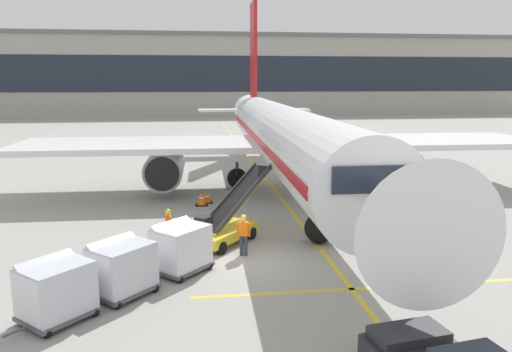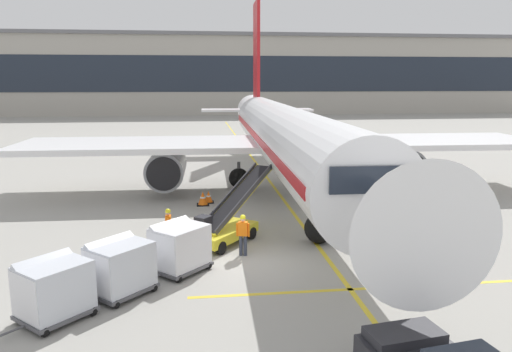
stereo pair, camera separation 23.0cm
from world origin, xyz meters
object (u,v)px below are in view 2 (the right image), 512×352
object	(u,v)px
parked_airplane	(283,136)
baggage_cart_second	(119,266)
baggage_cart_third	(53,288)
safety_cone_engine_keepout	(209,197)
baggage_cart_lead	(179,246)
safety_cone_wingtip	(203,198)
ground_crew_by_carts	(168,226)
belt_loader	(226,223)
ground_crew_by_loader	(243,232)

from	to	relation	value
parked_airplane	baggage_cart_second	distance (m)	17.56
baggage_cart_third	safety_cone_engine_keepout	world-z (taller)	baggage_cart_third
baggage_cart_lead	baggage_cart_second	size ratio (longest dim) A/B	1.00
safety_cone_wingtip	safety_cone_engine_keepout	bearing A→B (deg)	57.94
parked_airplane	baggage_cart_lead	size ratio (longest dim) A/B	17.03
baggage_cart_lead	safety_cone_engine_keepout	world-z (taller)	baggage_cart_lead
baggage_cart_second	ground_crew_by_carts	bearing A→B (deg)	73.12
belt_loader	baggage_cart_lead	distance (m)	3.81
parked_airplane	safety_cone_engine_keepout	bearing A→B (deg)	-150.15
baggage_cart_lead	safety_cone_engine_keepout	xyz separation A→B (m)	(1.39, 10.61, -0.66)
baggage_cart_lead	baggage_cart_second	xyz separation A→B (m)	(-1.92, -1.82, 0.00)
ground_crew_by_loader	ground_crew_by_carts	xyz separation A→B (m)	(-3.09, 1.34, 0.00)
ground_crew_by_carts	safety_cone_wingtip	world-z (taller)	ground_crew_by_carts
baggage_cart_third	belt_loader	bearing A→B (deg)	49.89
baggage_cart_third	safety_cone_wingtip	bearing A→B (deg)	70.80
belt_loader	baggage_cart_third	xyz separation A→B (m)	(-5.61, -6.65, 0.12)
ground_crew_by_loader	ground_crew_by_carts	size ratio (longest dim) A/B	1.00
ground_crew_by_loader	safety_cone_wingtip	xyz separation A→B (m)	(-1.51, 8.64, -0.61)
baggage_cart_lead	safety_cone_engine_keepout	distance (m)	10.73
safety_cone_engine_keepout	baggage_cart_third	bearing A→B (deg)	-109.75
baggage_cart_third	ground_crew_by_carts	size ratio (longest dim) A/B	1.46
baggage_cart_third	ground_crew_by_carts	distance (m)	6.90
belt_loader	baggage_cart_third	world-z (taller)	belt_loader
parked_airplane	safety_cone_engine_keepout	size ratio (longest dim) A/B	62.45
baggage_cart_second	baggage_cart_third	distance (m)	2.32
baggage_cart_lead	ground_crew_by_carts	xyz separation A→B (m)	(-0.53, 2.77, -0.00)
baggage_cart_second	baggage_cart_lead	bearing A→B (deg)	43.40
baggage_cart_lead	belt_loader	bearing A→B (deg)	58.92
belt_loader	safety_cone_engine_keepout	xyz separation A→B (m)	(-0.58, 7.35, -0.54)
baggage_cart_third	ground_crew_by_loader	world-z (taller)	baggage_cart_third
parked_airplane	ground_crew_by_carts	xyz separation A→B (m)	(-6.87, -10.69, -2.58)
ground_crew_by_loader	safety_cone_engine_keepout	xyz separation A→B (m)	(-1.17, 9.18, -0.66)
safety_cone_engine_keepout	safety_cone_wingtip	xyz separation A→B (m)	(-0.34, -0.55, 0.05)
ground_crew_by_loader	safety_cone_wingtip	world-z (taller)	ground_crew_by_loader
ground_crew_by_carts	safety_cone_engine_keepout	world-z (taller)	ground_crew_by_carts
parked_airplane	ground_crew_by_carts	size ratio (longest dim) A/B	24.91
belt_loader	safety_cone_wingtip	world-z (taller)	belt_loader
parked_airplane	safety_cone_wingtip	world-z (taller)	parked_airplane
safety_cone_wingtip	ground_crew_by_loader	bearing A→B (deg)	-80.09
safety_cone_engine_keepout	ground_crew_by_loader	bearing A→B (deg)	-82.76
baggage_cart_lead	safety_cone_wingtip	world-z (taller)	baggage_cart_lead
parked_airplane	baggage_cart_lead	world-z (taller)	parked_airplane
belt_loader	baggage_cart_lead	xyz separation A→B (m)	(-1.97, -3.26, 0.12)
baggage_cart_third	safety_cone_engine_keepout	xyz separation A→B (m)	(5.03, 14.00, -0.66)
baggage_cart_third	ground_crew_by_loader	distance (m)	7.85
baggage_cart_second	ground_crew_by_carts	xyz separation A→B (m)	(1.39, 4.59, -0.00)
ground_crew_by_loader	safety_cone_wingtip	bearing A→B (deg)	99.91
parked_airplane	baggage_cart_third	size ratio (longest dim) A/B	17.03
parked_airplane	ground_crew_by_loader	xyz separation A→B (m)	(-3.78, -12.02, -2.58)
baggage_cart_lead	baggage_cart_third	xyz separation A→B (m)	(-3.64, -3.39, 0.00)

